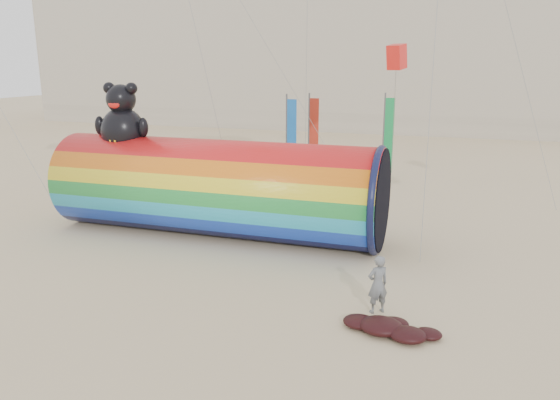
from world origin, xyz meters
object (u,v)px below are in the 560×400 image
(windsock_assembly, at_px, (216,185))
(hotel_building, at_px, (299,31))
(kite_handler, at_px, (378,284))
(fabric_bundle, at_px, (389,328))

(windsock_assembly, bearing_deg, hotel_building, 101.96)
(windsock_assembly, xyz_separation_m, kite_handler, (7.44, -5.31, -1.21))
(kite_handler, distance_m, fabric_bundle, 1.45)
(windsock_assembly, distance_m, fabric_bundle, 10.43)
(kite_handler, bearing_deg, fabric_bundle, 75.70)
(fabric_bundle, bearing_deg, hotel_building, 109.20)
(hotel_building, xyz_separation_m, fabric_bundle, (16.79, -48.21, -10.14))
(windsock_assembly, xyz_separation_m, fabric_bundle, (7.94, -6.48, -1.90))
(windsock_assembly, height_order, fabric_bundle, windsock_assembly)
(kite_handler, bearing_deg, hotel_building, -108.30)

